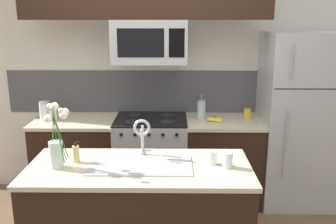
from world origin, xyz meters
TOP-DOWN VIEW (x-y plane):
  - rear_partition at (0.30, 1.28)m, footprint 5.20×0.10m
  - splash_band at (0.00, 1.22)m, footprint 3.25×0.01m
  - back_counter_left at (-0.81, 0.90)m, footprint 0.88×0.65m
  - back_counter_right at (0.78, 0.90)m, footprint 0.82×0.65m
  - stove_range at (0.00, 0.90)m, footprint 0.76×0.64m
  - microwave at (0.00, 0.88)m, footprint 0.74×0.40m
  - refrigerator at (1.57, 0.92)m, footprint 0.79×0.74m
  - storage_jar_tall at (-1.13, 0.92)m, footprint 0.11×0.11m
  - storage_jar_medium at (-1.03, 0.87)m, footprint 0.08×0.08m
  - banana_bunch at (0.67, 0.84)m, footprint 0.19×0.11m
  - french_press at (0.54, 0.96)m, footprint 0.09×0.09m
  - coffee_tin at (1.03, 0.95)m, footprint 0.08×0.08m
  - island_counter at (-0.02, -0.35)m, footprint 1.65×0.73m
  - kitchen_sink at (-0.01, -0.35)m, footprint 0.76×0.39m
  - sink_faucet at (-0.00, -0.16)m, footprint 0.14×0.14m
  - dish_soap_bottle at (-0.49, -0.29)m, footprint 0.06×0.05m
  - drinking_glass at (0.53, -0.31)m, footprint 0.06×0.06m
  - spare_glass at (0.63, -0.38)m, footprint 0.07×0.07m
  - flower_vase at (-0.60, -0.39)m, footprint 0.18×0.20m

SIDE VIEW (x-z plane):
  - island_counter at x=-0.02m, z-range 0.00..0.91m
  - back_counter_left at x=-0.81m, z-range 0.00..0.91m
  - back_counter_right at x=0.78m, z-range 0.00..0.91m
  - stove_range at x=0.00m, z-range 0.00..0.93m
  - kitchen_sink at x=-0.01m, z-range 0.76..0.92m
  - refrigerator at x=1.57m, z-range 0.00..1.82m
  - banana_bunch at x=0.67m, z-range 0.89..0.97m
  - drinking_glass at x=0.53m, z-range 0.91..1.02m
  - coffee_tin at x=1.03m, z-range 0.91..1.02m
  - spare_glass at x=0.63m, z-range 0.91..1.03m
  - storage_jar_medium at x=-1.03m, z-range 0.91..1.03m
  - dish_soap_bottle at x=-0.49m, z-range 0.90..1.06m
  - storage_jar_tall at x=-1.13m, z-range 0.91..1.11m
  - french_press at x=0.54m, z-range 0.88..1.14m
  - flower_vase at x=-0.60m, z-range 0.84..1.32m
  - sink_faucet at x=0.00m, z-range 0.95..1.26m
  - splash_band at x=0.00m, z-range 0.91..1.39m
  - rear_partition at x=0.30m, z-range 0.00..2.60m
  - microwave at x=0.00m, z-range 1.52..1.94m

